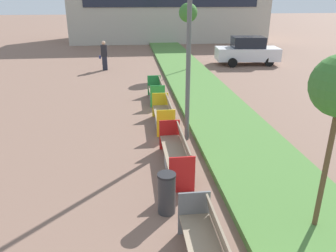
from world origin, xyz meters
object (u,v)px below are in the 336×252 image
at_px(bench_green_frame, 157,93).
at_px(street_lamp_post, 190,10).
at_px(bench_yellow_frame, 164,116).
at_px(pedestrian_walking, 104,55).
at_px(litter_bin, 167,193).
at_px(sapling_tree_far, 188,13).
at_px(parked_car_distant, 247,51).
at_px(bench_red_frame, 176,155).

distance_m(bench_green_frame, street_lamp_post, 5.74).
bearing_deg(bench_green_frame, bench_yellow_frame, -89.96).
distance_m(bench_green_frame, pedestrian_walking, 7.48).
height_order(bench_yellow_frame, litter_bin, litter_bin).
relative_size(street_lamp_post, pedestrian_walking, 4.02).
distance_m(litter_bin, sapling_tree_far, 14.48).
bearing_deg(litter_bin, bench_yellow_frame, 84.58).
height_order(pedestrian_walking, parked_car_distant, parked_car_distant).
relative_size(bench_green_frame, sapling_tree_far, 0.47).
bearing_deg(bench_green_frame, bench_red_frame, -89.94).
height_order(bench_red_frame, street_lamp_post, street_lamp_post).
relative_size(bench_yellow_frame, street_lamp_post, 0.28).
distance_m(bench_yellow_frame, parked_car_distant, 12.81).
relative_size(litter_bin, street_lamp_post, 0.13).
height_order(sapling_tree_far, parked_car_distant, sapling_tree_far).
bearing_deg(bench_yellow_frame, street_lamp_post, -64.83).
relative_size(street_lamp_post, sapling_tree_far, 1.80).
xyz_separation_m(bench_red_frame, bench_green_frame, (-0.01, 6.25, -0.02)).
height_order(bench_green_frame, street_lamp_post, street_lamp_post).
relative_size(bench_yellow_frame, sapling_tree_far, 0.51).
xyz_separation_m(bench_red_frame, street_lamp_post, (0.61, 1.87, 3.64)).
xyz_separation_m(bench_red_frame, bench_yellow_frame, (-0.00, 3.17, -0.01)).
bearing_deg(parked_car_distant, pedestrian_walking, -169.73).
bearing_deg(street_lamp_post, bench_yellow_frame, 115.17).
xyz_separation_m(bench_green_frame, pedestrian_walking, (-2.70, 6.95, 0.57)).
xyz_separation_m(street_lamp_post, parked_car_distant, (6.26, 12.10, -3.10)).
xyz_separation_m(bench_yellow_frame, bench_green_frame, (-0.00, 3.08, -0.00)).
bearing_deg(bench_yellow_frame, sapling_tree_far, 74.93).
height_order(street_lamp_post, sapling_tree_far, street_lamp_post).
distance_m(bench_yellow_frame, sapling_tree_far, 9.59).
relative_size(bench_yellow_frame, bench_green_frame, 1.08).
xyz_separation_m(bench_red_frame, sapling_tree_far, (2.36, 11.94, 3.07)).
bearing_deg(sapling_tree_far, bench_yellow_frame, -105.07).
distance_m(bench_yellow_frame, litter_bin, 5.14).
bearing_deg(bench_red_frame, parked_car_distant, 63.81).
bearing_deg(litter_bin, bench_red_frame, 75.85).
bearing_deg(bench_red_frame, bench_yellow_frame, 90.09).
height_order(sapling_tree_far, pedestrian_walking, sapling_tree_far).
distance_m(bench_red_frame, litter_bin, 2.01).
relative_size(bench_red_frame, parked_car_distant, 0.56).
xyz_separation_m(bench_yellow_frame, street_lamp_post, (0.61, -1.30, 3.65)).
xyz_separation_m(bench_yellow_frame, parked_car_distant, (6.87, 10.79, 0.55)).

